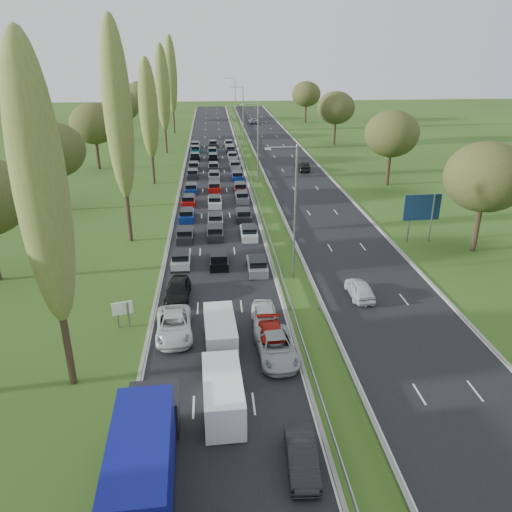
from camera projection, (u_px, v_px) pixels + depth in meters
name	position (u px, v px, depth m)	size (l,w,h in m)	color
ground	(257.00, 180.00, 79.24)	(260.00, 260.00, 0.00)	#2E4A17
near_carriageway	(214.00, 177.00, 80.99)	(10.50, 215.00, 0.04)	black
far_carriageway	(296.00, 175.00, 82.08)	(10.50, 215.00, 0.04)	black
central_reservation	(255.00, 173.00, 81.33)	(2.36, 215.00, 0.32)	gray
lamp_columns	(258.00, 144.00, 75.09)	(0.18, 140.18, 12.00)	gray
poplar_row	(138.00, 108.00, 62.31)	(2.80, 127.80, 22.44)	#2D2116
woodland_left	(44.00, 156.00, 58.17)	(8.00, 166.00, 11.10)	#2D2116
woodland_right	(413.00, 144.00, 65.60)	(8.00, 153.00, 11.10)	#2D2116
traffic_queue_fill	(214.00, 181.00, 76.38)	(9.11, 68.76, 0.80)	#B2B7BC
near_car_2	(174.00, 325.00, 35.91)	(2.55, 5.53, 1.54)	silver
near_car_3	(178.00, 290.00, 41.27)	(1.97, 4.84, 1.40)	black
near_car_7	(223.00, 333.00, 35.16)	(1.90, 4.67, 1.36)	#05314C
near_car_9	(302.00, 457.00, 24.45)	(1.46, 4.18, 1.38)	black
near_car_10	(276.00, 347.00, 33.29)	(2.50, 5.41, 1.50)	#9FA5A8
near_car_11	(272.00, 340.00, 34.16)	(2.03, 5.00, 1.45)	#B1160A
near_car_12	(265.00, 318.00, 36.90)	(1.88, 4.67, 1.59)	white
far_car_0	(360.00, 289.00, 41.48)	(1.73, 4.30, 1.46)	silver
far_car_1	(302.00, 166.00, 84.65)	(1.63, 4.68, 1.54)	black
far_car_2	(253.00, 121.00, 138.85)	(2.36, 5.12, 1.42)	gray
blue_lorry	(145.00, 457.00, 22.66)	(2.62, 9.45, 3.99)	black
white_van_front	(223.00, 391.00, 28.43)	(2.18, 5.56, 2.23)	white
white_van_rear	(220.00, 330.00, 34.70)	(2.07, 5.28, 2.12)	silver
info_sign	(123.00, 311.00, 36.69)	(1.47, 0.50, 2.10)	gray
direction_sign	(422.00, 210.00, 52.49)	(4.00, 0.26, 5.20)	gray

